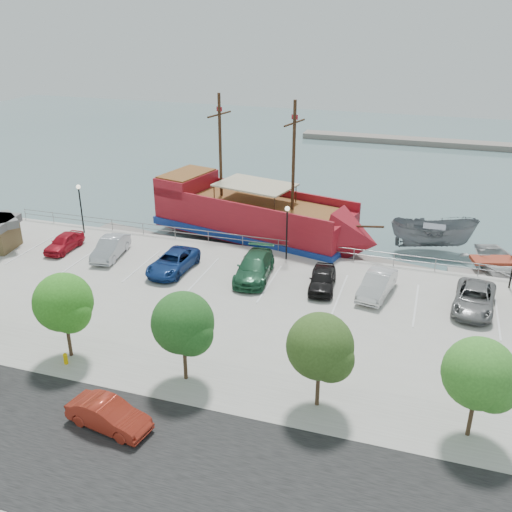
% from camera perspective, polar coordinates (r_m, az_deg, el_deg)
% --- Properties ---
extents(ground, '(160.00, 160.00, 0.00)m').
position_cam_1_polar(ground, '(38.92, 0.50, -5.36)').
color(ground, '#4A696D').
extents(street, '(100.00, 8.00, 0.04)m').
position_cam_1_polar(street, '(26.37, -10.59, -19.66)').
color(street, black).
rests_on(street, land_slab).
extents(sidewalk, '(100.00, 4.00, 0.05)m').
position_cam_1_polar(sidewalk, '(30.47, -5.25, -12.43)').
color(sidewalk, gray).
rests_on(sidewalk, land_slab).
extents(seawall_railing, '(50.00, 0.06, 1.00)m').
position_cam_1_polar(seawall_railing, '(45.01, 3.48, 0.97)').
color(seawall_railing, gray).
rests_on(seawall_railing, land_slab).
extents(far_shore, '(40.00, 3.00, 0.80)m').
position_cam_1_polar(far_shore, '(89.39, 17.70, 10.75)').
color(far_shore, gray).
rests_on(far_shore, ground).
extents(pirate_ship, '(20.86, 10.06, 12.92)m').
position_cam_1_polar(pirate_ship, '(48.58, 1.18, 3.57)').
color(pirate_ship, maroon).
rests_on(pirate_ship, ground).
extents(patrol_boat, '(7.39, 3.88, 2.72)m').
position_cam_1_polar(patrol_boat, '(49.56, 17.29, 1.88)').
color(patrol_boat, slate).
rests_on(patrol_boat, ground).
extents(speedboat, '(6.13, 7.39, 1.32)m').
position_cam_1_polar(speedboat, '(47.45, 23.01, -0.89)').
color(speedboat, silver).
rests_on(speedboat, ground).
extents(dock_west, '(7.25, 3.38, 0.40)m').
position_cam_1_polar(dock_west, '(52.06, -12.22, 2.13)').
color(dock_west, gray).
rests_on(dock_west, ground).
extents(dock_mid, '(6.87, 3.19, 0.38)m').
position_cam_1_polar(dock_mid, '(45.74, 13.59, -1.14)').
color(dock_mid, gray).
rests_on(dock_mid, ground).
extents(dock_east, '(7.89, 2.54, 0.45)m').
position_cam_1_polar(dock_east, '(46.04, 23.42, -2.32)').
color(dock_east, gray).
rests_on(dock_east, ground).
extents(street_sedan, '(4.31, 2.11, 1.36)m').
position_cam_1_polar(street_sedan, '(28.08, -14.53, -15.14)').
color(street_sedan, '#A32B1B').
rests_on(street_sedan, street).
extents(fire_hydrant, '(0.25, 0.25, 0.71)m').
position_cam_1_polar(fire_hydrant, '(33.13, -18.51, -9.67)').
color(fire_hydrant, '#EAB703').
rests_on(fire_hydrant, sidewalk).
extents(lamp_post_left, '(0.36, 0.36, 4.28)m').
position_cam_1_polar(lamp_post_left, '(50.32, -17.19, 5.36)').
color(lamp_post_left, black).
rests_on(lamp_post_left, land_slab).
extents(lamp_post_mid, '(0.36, 0.36, 4.28)m').
position_cam_1_polar(lamp_post_mid, '(42.95, 3.12, 3.29)').
color(lamp_post_mid, black).
rests_on(lamp_post_mid, land_slab).
extents(tree_c, '(3.30, 3.20, 5.00)m').
position_cam_1_polar(tree_c, '(32.22, -18.56, -4.65)').
color(tree_c, '#473321').
rests_on(tree_c, sidewalk).
extents(tree_d, '(3.30, 3.20, 5.00)m').
position_cam_1_polar(tree_d, '(28.91, -7.12, -6.91)').
color(tree_d, '#473321').
rests_on(tree_d, sidewalk).
extents(tree_e, '(3.30, 3.20, 5.00)m').
position_cam_1_polar(tree_e, '(27.05, 6.68, -9.25)').
color(tree_e, '#473321').
rests_on(tree_e, sidewalk).
extents(tree_f, '(3.30, 3.20, 5.00)m').
position_cam_1_polar(tree_f, '(26.94, 21.69, -11.16)').
color(tree_f, '#473321').
rests_on(tree_f, sidewalk).
extents(parked_car_a, '(1.65, 3.99, 1.35)m').
position_cam_1_polar(parked_car_a, '(47.86, -18.64, 1.33)').
color(parked_car_a, '#AF1221').
rests_on(parked_car_a, land_slab).
extents(parked_car_b, '(2.24, 4.77, 1.51)m').
position_cam_1_polar(parked_car_b, '(45.50, -14.34, 0.81)').
color(parked_car_b, '#A2A7AD').
rests_on(parked_car_b, land_slab).
extents(parked_car_c, '(2.62, 5.26, 1.43)m').
position_cam_1_polar(parked_car_c, '(42.18, -8.31, -0.60)').
color(parked_car_c, navy).
rests_on(parked_car_c, land_slab).
extents(parked_car_d, '(2.85, 5.80, 1.62)m').
position_cam_1_polar(parked_car_d, '(40.71, -0.17, -1.12)').
color(parked_car_d, '#205435').
rests_on(parked_car_d, land_slab).
extents(parked_car_e, '(2.19, 4.44, 1.46)m').
position_cam_1_polar(parked_car_e, '(39.44, 6.66, -2.29)').
color(parked_car_e, black).
rests_on(parked_car_e, land_slab).
extents(parked_car_f, '(2.39, 4.88, 1.54)m').
position_cam_1_polar(parked_car_f, '(39.17, 12.01, -2.80)').
color(parked_car_f, silver).
rests_on(parked_car_f, land_slab).
extents(parked_car_g, '(2.98, 5.53, 1.47)m').
position_cam_1_polar(parked_car_g, '(39.17, 20.99, -4.02)').
color(parked_car_g, slate).
rests_on(parked_car_g, land_slab).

